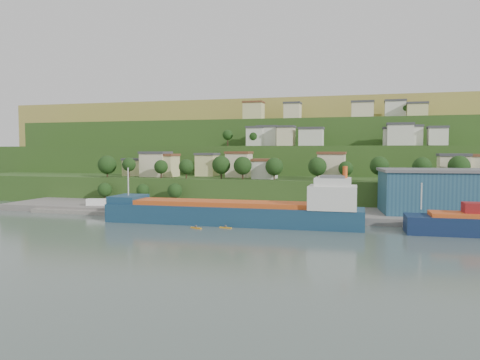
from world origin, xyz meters
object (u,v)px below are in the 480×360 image
(caravan, at_px, (97,203))
(kayak_orange, at_px, (196,227))
(cargo_ship_near, at_px, (240,214))
(warehouse, at_px, (436,191))

(caravan, relative_size, kayak_orange, 1.87)
(cargo_ship_near, xyz_separation_m, kayak_orange, (-9.10, -9.34, -2.65))
(warehouse, relative_size, kayak_orange, 9.71)
(kayak_orange, bearing_deg, warehouse, 49.48)
(warehouse, distance_m, kayak_orange, 70.01)
(cargo_ship_near, height_order, warehouse, cargo_ship_near)
(cargo_ship_near, relative_size, kayak_orange, 20.83)
(cargo_ship_near, relative_size, caravan, 11.14)
(caravan, height_order, kayak_orange, caravan)
(cargo_ship_near, xyz_separation_m, warehouse, (52.40, 23.09, 5.53))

